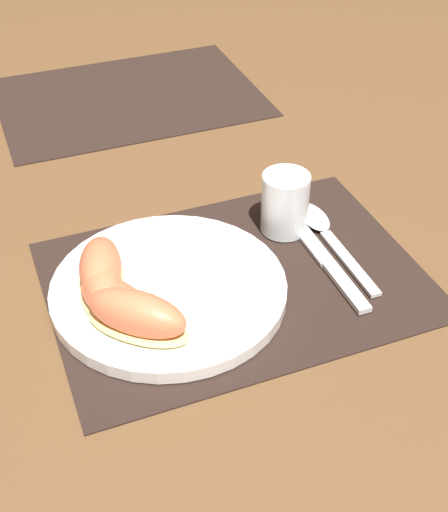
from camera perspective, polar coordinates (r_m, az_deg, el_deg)
The scene contains 12 objects.
ground_plane at distance 0.84m, azimuth 0.93°, elevation -1.95°, with size 3.00×3.00×0.00m, color brown.
placemat at distance 0.84m, azimuth 0.93°, elevation -1.85°, with size 0.43×0.31×0.00m.
placemat_far at distance 1.26m, azimuth -7.59°, elevation 12.52°, with size 0.43×0.31×0.00m.
plate at distance 0.82m, azimuth -4.49°, elevation -2.58°, with size 0.27×0.27×0.02m.
juice_glass at distance 0.90m, azimuth 4.89°, elevation 4.02°, with size 0.06×0.06×0.08m.
knife at distance 0.88m, azimuth 7.85°, elevation -0.00°, with size 0.02×0.22×0.01m.
spoon at distance 0.92m, azimuth 7.90°, elevation 2.21°, with size 0.03×0.19×0.01m.
fork at distance 0.80m, azimuth -5.00°, elevation -2.47°, with size 0.19×0.09×0.00m.
citrus_wedge_0 at distance 0.81m, azimuth -9.84°, elevation -1.07°, with size 0.08×0.11×0.04m.
citrus_wedge_1 at distance 0.79m, azimuth -9.68°, elevation -2.24°, with size 0.06×0.12×0.04m.
citrus_wedge_2 at distance 0.77m, azimuth -8.46°, elevation -3.88°, with size 0.10×0.13×0.03m.
citrus_wedge_3 at distance 0.75m, azimuth -6.96°, elevation -4.74°, with size 0.12×0.12×0.05m.
Camera 1 is at (-0.25, -0.59, 0.55)m, focal length 50.00 mm.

